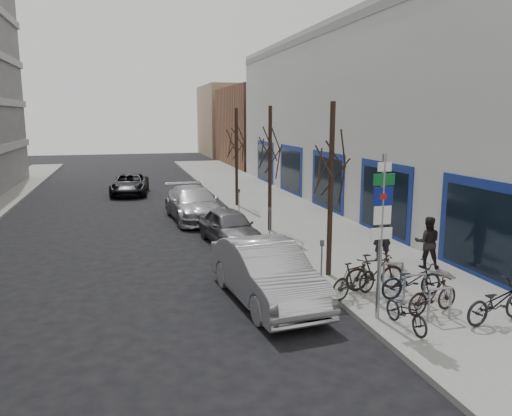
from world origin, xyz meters
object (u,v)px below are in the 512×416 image
bike_near_left (407,309)px  parked_car_front (266,272)px  bike_rack (415,286)px  bike_mid_inner (354,279)px  highway_sign_pole (381,227)px  bike_far_curb (497,299)px  parked_car_back (194,204)px  tree_mid (270,139)px  bike_mid_curb (412,277)px  parked_car_mid (230,227)px  bike_far_inner (375,271)px  meter_back (239,199)px  meter_front (322,256)px  bike_near_right (433,294)px  tree_far (236,134)px  tree_near (332,149)px  meter_mid (270,220)px  pedestrian_far (427,242)px  pedestrian_near (382,235)px  lane_car (130,184)px

bike_near_left → parked_car_front: 3.89m
bike_rack → bike_mid_inner: 1.58m
highway_sign_pole → bike_near_left: (0.35, -0.72, -1.83)m
bike_far_curb → parked_car_back: parked_car_back is taller
tree_mid → parked_car_front: 8.83m
bike_mid_curb → parked_car_mid: 8.35m
bike_near_left → bike_far_inner: 2.66m
bike_mid_curb → parked_car_front: 3.99m
highway_sign_pole → meter_back: (-0.25, 14.01, -1.54)m
meter_back → parked_car_front: size_ratio=0.25×
parked_car_back → meter_front: bearing=-81.6°
tree_mid → meter_front: 7.70m
tree_mid → bike_near_right: (1.29, -10.08, -3.45)m
bike_mid_inner → parked_car_mid: 7.45m
bike_near_left → parked_car_back: 14.83m
bike_mid_inner → parked_car_back: (-2.69, 12.32, 0.13)m
bike_near_left → bike_near_right: (1.14, 0.65, 0.03)m
tree_far → bike_mid_inner: bearing=-90.4°
bike_near_left → tree_near: bearing=87.7°
tree_far → meter_mid: tree_far is taller
tree_mid → highway_sign_pole: bearing=-91.1°
meter_back → bike_mid_curb: bearing=-81.9°
bike_rack → tree_mid: tree_mid is taller
parked_car_back → pedestrian_far: (6.21, -10.42, 0.21)m
bike_rack → pedestrian_far: 3.57m
tree_mid → meter_front: size_ratio=4.33×
bike_rack → bike_near_left: bike_near_left is taller
tree_mid → bike_near_right: size_ratio=3.33×
highway_sign_pole → meter_mid: size_ratio=3.31×
parked_car_mid → bike_mid_curb: bearing=-73.3°
pedestrian_near → bike_near_left: bearing=71.0°
meter_front → bike_far_inner: bearing=-44.3°
tree_near → bike_mid_curb: bearing=-60.1°
bike_mid_curb → parked_car_mid: parked_car_mid is taller
tree_mid → bike_rack: bearing=-82.7°
tree_mid → lane_car: (-5.72, 13.00, -3.42)m
bike_mid_curb → pedestrian_near: size_ratio=1.02×
bike_far_curb → tree_near: bearing=19.2°
meter_mid → pedestrian_far: bearing=-53.0°
bike_near_right → bike_far_curb: size_ratio=0.86×
meter_back → bike_far_curb: (2.90, -14.96, -0.18)m
tree_far → bike_near_left: 17.58m
tree_far → parked_car_mid: (-2.08, -7.84, -3.40)m
meter_front → bike_near_left: 3.79m
meter_front → bike_far_inner: 1.64m
meter_back → bike_rack: bearing=-83.0°
tree_near → bike_mid_curb: 4.40m
parked_car_front → pedestrian_near: (4.80, 2.31, 0.24)m
bike_far_curb → meter_back: bearing=1.4°
lane_car → meter_back: bearing=-54.0°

